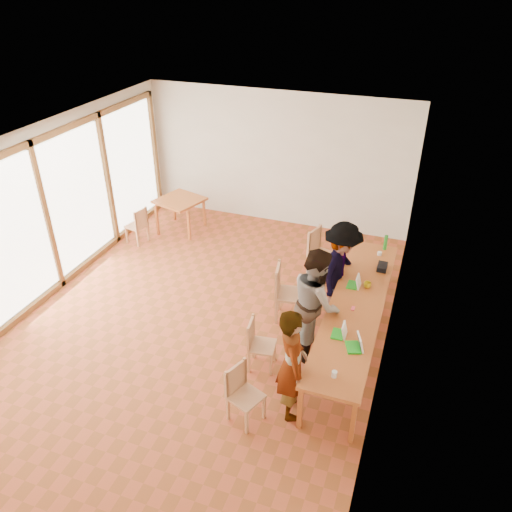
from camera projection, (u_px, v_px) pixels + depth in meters
The scene contains 25 objects.
ground at pixel (204, 318), 8.55m from camera, with size 8.00×8.00×0.00m, color #A94928.
wall_back at pixel (277, 159), 11.03m from camera, with size 6.00×0.10×3.00m, color beige.
wall_front at pixel (10, 441), 4.55m from camera, with size 6.00×0.10×3.00m, color beige.
wall_right at pixel (395, 277), 6.91m from camera, with size 0.10×8.00×3.00m, color beige.
window_wall at pixel (45, 213), 8.66m from camera, with size 0.10×8.00×3.00m, color white.
ceiling at pixel (193, 147), 7.02m from camera, with size 6.00×8.00×0.04m, color white.
communal_table at pixel (356, 306), 7.66m from camera, with size 0.80×4.00×0.75m.
side_table at pixel (180, 203), 11.04m from camera, with size 0.90×0.90×0.75m.
chair_near at pixel (241, 387), 6.46m from camera, with size 0.51×0.51×0.45m.
chair_mid at pixel (256, 339), 7.30m from camera, with size 0.43×0.43×0.44m.
chair_far at pixel (284, 287), 8.27m from camera, with size 0.55×0.55×0.54m.
chair_empty at pixel (318, 248), 9.46m from camera, with size 0.56×0.56×0.51m.
chair_spare at pixel (139, 222), 10.59m from camera, with size 0.45×0.45×0.43m.
person_near at pixel (292, 364), 6.38m from camera, with size 0.60×0.40×1.66m, color gray.
person_mid at pixel (316, 302), 7.42m from camera, with size 0.87×0.68×1.79m, color gray.
person_far at pixel (341, 270), 8.25m from camera, with size 1.12×0.64×1.73m, color gray.
laptop_near at pixel (357, 345), 6.73m from camera, with size 0.29×0.31×0.21m.
laptop_mid at pixel (341, 332), 6.97m from camera, with size 0.21×0.24×0.20m.
laptop_far at pixel (355, 283), 8.03m from camera, with size 0.21×0.24×0.20m.
yellow_mug at pixel (367, 285), 8.00m from camera, with size 0.12×0.12×0.10m, color gold.
green_bottle at pixel (386, 243), 9.02m from camera, with size 0.07×0.07×0.28m, color #228324.
clear_glass at pixel (334, 374), 6.27m from camera, with size 0.07×0.07×0.09m, color silver.
condiment_cup at pixel (380, 254), 8.89m from camera, with size 0.08×0.08×0.06m, color white.
pink_phone at pixel (353, 308), 7.53m from camera, with size 0.05×0.10×0.01m, color #F04763.
black_pouch at pixel (382, 267), 8.48m from camera, with size 0.16×0.26×0.09m, color black.
Camera 1 is at (3.16, -6.11, 5.27)m, focal length 35.00 mm.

